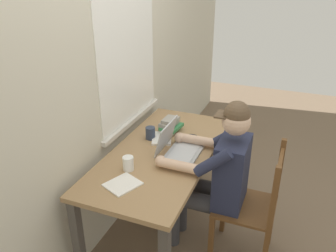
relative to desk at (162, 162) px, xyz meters
The scene contains 12 objects.
ground_plane 0.65m from the desk, ahead, with size 8.00×8.00×0.00m, color brown.
back_wall 0.78m from the desk, 89.34° to the left, with size 6.00×0.08×2.60m.
desk is the anchor object (origin of this frame).
seated_person 0.44m from the desk, 93.82° to the right, with size 0.50×0.60×1.24m.
wooden_chair 0.74m from the desk, 92.32° to the right, with size 0.42×0.42×0.94m.
laptop 0.19m from the desk, 80.18° to the right, with size 0.33×0.29×0.23m.
computer_mouse 0.33m from the desk, 27.95° to the right, with size 0.06×0.10×0.03m, color black.
coffee_mug_white 0.38m from the desk, 160.88° to the left, with size 0.11×0.08×0.10m.
coffee_mug_dark 0.27m from the desk, 47.40° to the left, with size 0.12×0.08×0.10m.
book_stack_main 0.37m from the desk, 10.79° to the left, with size 0.21×0.17×0.12m.
paper_pile_near_laptop 0.52m from the desk, behind, with size 0.20×0.18×0.01m, color white.
paper_pile_back_corner 0.22m from the desk, 23.40° to the left, with size 0.22×0.15×0.02m, color white.
Camera 1 is at (-2.11, -0.89, 2.05)m, focal length 37.21 mm.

